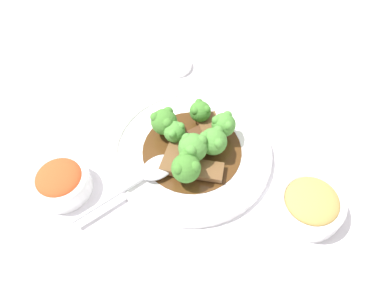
# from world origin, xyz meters

# --- Properties ---
(ground_plane) EXTENTS (4.00, 4.00, 0.00)m
(ground_plane) POSITION_xyz_m (0.00, 0.00, 0.00)
(ground_plane) COLOR silver
(main_plate) EXTENTS (0.29, 0.29, 0.02)m
(main_plate) POSITION_xyz_m (0.00, 0.00, 0.01)
(main_plate) COLOR white
(main_plate) RESTS_ON ground_plane
(beef_strip_0) EXTENTS (0.07, 0.04, 0.02)m
(beef_strip_0) POSITION_xyz_m (-0.04, 0.02, 0.03)
(beef_strip_0) COLOR brown
(beef_strip_0) RESTS_ON main_plate
(beef_strip_1) EXTENTS (0.07, 0.05, 0.01)m
(beef_strip_1) POSITION_xyz_m (0.02, 0.01, 0.02)
(beef_strip_1) COLOR #56331E
(beef_strip_1) RESTS_ON main_plate
(beef_strip_2) EXTENTS (0.06, 0.07, 0.01)m
(beef_strip_2) POSITION_xyz_m (-0.03, -0.04, 0.02)
(beef_strip_2) COLOR brown
(beef_strip_2) RESTS_ON main_plate
(beef_strip_3) EXTENTS (0.06, 0.06, 0.01)m
(beef_strip_3) POSITION_xyz_m (0.06, -0.00, 0.03)
(beef_strip_3) COLOR brown
(beef_strip_3) RESTS_ON main_plate
(broccoli_floret_0) EXTENTS (0.05, 0.05, 0.05)m
(broccoli_floret_0) POSITION_xyz_m (0.01, -0.03, 0.05)
(broccoli_floret_0) COLOR #8EB756
(broccoli_floret_0) RESTS_ON main_plate
(broccoli_floret_1) EXTENTS (0.05, 0.05, 0.06)m
(broccoli_floret_1) POSITION_xyz_m (-0.06, -0.02, 0.05)
(broccoli_floret_1) COLOR #7FA84C
(broccoli_floret_1) RESTS_ON main_plate
(broccoli_floret_2) EXTENTS (0.04, 0.04, 0.05)m
(broccoli_floret_2) POSITION_xyz_m (-0.00, 0.04, 0.05)
(broccoli_floret_2) COLOR #7FA84C
(broccoli_floret_2) RESTS_ON main_plate
(broccoli_floret_3) EXTENTS (0.05, 0.05, 0.05)m
(broccoli_floret_3) POSITION_xyz_m (0.01, 0.06, 0.05)
(broccoli_floret_3) COLOR #7FA84C
(broccoli_floret_3) RESTS_ON main_plate
(broccoli_floret_4) EXTENTS (0.04, 0.04, 0.05)m
(broccoli_floret_4) POSITION_xyz_m (0.06, 0.02, 0.05)
(broccoli_floret_4) COLOR #8EB756
(broccoli_floret_4) RESTS_ON main_plate
(broccoli_floret_5) EXTENTS (0.05, 0.05, 0.06)m
(broccoli_floret_5) POSITION_xyz_m (-0.02, -0.01, 0.06)
(broccoli_floret_5) COLOR #7FA84C
(broccoli_floret_5) RESTS_ON main_plate
(broccoli_floret_6) EXTENTS (0.04, 0.04, 0.05)m
(broccoli_floret_6) POSITION_xyz_m (0.05, -0.03, 0.05)
(broccoli_floret_6) COLOR #8EB756
(broccoli_floret_6) RESTS_ON main_plate
(serving_spoon) EXTENTS (0.19, 0.10, 0.01)m
(serving_spoon) POSITION_xyz_m (-0.08, 0.03, 0.03)
(serving_spoon) COLOR silver
(serving_spoon) RESTS_ON main_plate
(side_bowl_kimchi) EXTENTS (0.10, 0.10, 0.05)m
(side_bowl_kimchi) POSITION_xyz_m (-0.17, 0.15, 0.03)
(side_bowl_kimchi) COLOR white
(side_bowl_kimchi) RESTS_ON ground_plane
(side_bowl_appetizer) EXTENTS (0.11, 0.11, 0.05)m
(side_bowl_appetizer) POSITION_xyz_m (-0.00, -0.22, 0.02)
(side_bowl_appetizer) COLOR white
(side_bowl_appetizer) RESTS_ON ground_plane
(sauce_dish) EXTENTS (0.07, 0.07, 0.01)m
(sauce_dish) POSITION_xyz_m (0.18, 0.15, 0.01)
(sauce_dish) COLOR white
(sauce_dish) RESTS_ON ground_plane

